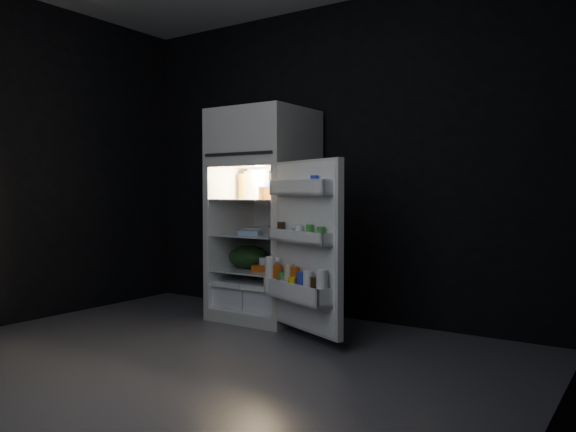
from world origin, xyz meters
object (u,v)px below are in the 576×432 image
Objects in this scene: fridge_door at (304,249)px; milk_jug at (256,185)px; refrigerator at (265,207)px; egg_carton at (274,231)px; yogurt_tray at (269,268)px.

fridge_door is 1.13m from milk_jug.
fridge_door is 5.08× the size of milk_jug.
egg_carton is at bearing -21.84° from refrigerator.
yogurt_tray is (0.26, -0.17, -0.69)m from milk_jug.
refrigerator is 6.11× the size of egg_carton.
fridge_door reaches higher than egg_carton.
fridge_door reaches higher than milk_jug.
refrigerator is at bearing 120.63° from yogurt_tray.
milk_jug is 0.48m from egg_carton.
egg_carton is at bearing 141.29° from fridge_door.
egg_carton is 1.10× the size of yogurt_tray.
yogurt_tray is (-0.60, 0.41, -0.23)m from fridge_door.
milk_jug is 0.76m from yogurt_tray.
egg_carton is (0.26, -0.10, -0.38)m from milk_jug.
milk_jug is (-0.85, 0.57, 0.47)m from fridge_door.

